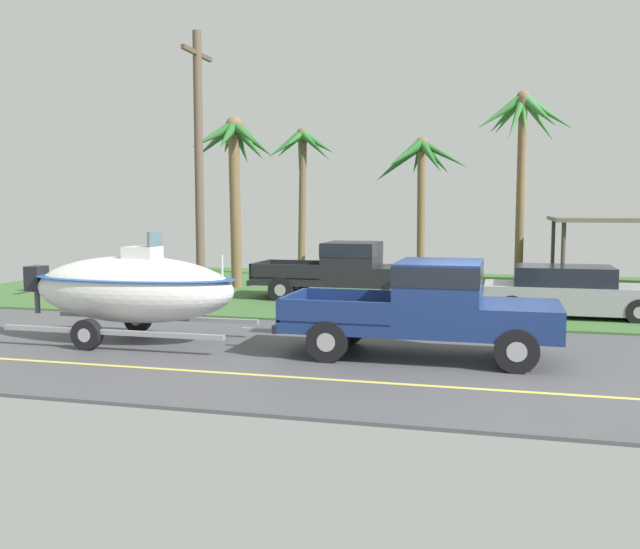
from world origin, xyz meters
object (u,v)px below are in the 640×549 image
parked_pickup_background (351,268)px  utility_pole (199,169)px  pickup_truck_towing (437,305)px  boat_on_trailer (133,289)px  palm_tree_near_left (302,160)px  palm_tree_far_left (419,170)px  palm_tree_near_right (234,156)px  parked_sedan_near (569,293)px  palm_tree_far_right (522,131)px

parked_pickup_background → utility_pole: bearing=-135.7°
pickup_truck_towing → boat_on_trailer: (-6.61, 0.00, 0.12)m
palm_tree_near_left → palm_tree_far_left: size_ratio=1.12×
palm_tree_near_right → utility_pole: (1.16, -5.57, -0.75)m
parked_sedan_near → palm_tree_near_right: (-11.02, 3.85, 4.07)m
palm_tree_near_left → palm_tree_far_left: palm_tree_near_left is taller
parked_pickup_background → utility_pole: utility_pole is taller
boat_on_trailer → parked_sedan_near: boat_on_trailer is taller
boat_on_trailer → palm_tree_far_left: bearing=68.4°
parked_sedan_near → palm_tree_near_left: palm_tree_near_left is taller
parked_sedan_near → palm_tree_near_left: bearing=140.3°
palm_tree_near_right → palm_tree_far_right: palm_tree_far_right is taller
palm_tree_far_left → palm_tree_far_right: size_ratio=0.76×
parked_pickup_background → utility_pole: (-3.53, -3.45, 2.96)m
pickup_truck_towing → palm_tree_far_right: palm_tree_far_right is taller
palm_tree_far_right → utility_pole: 12.98m
palm_tree_near_left → utility_pole: size_ratio=0.80×
boat_on_trailer → parked_pickup_background: (3.22, 7.72, -0.14)m
palm_tree_near_left → parked_sedan_near: bearing=-39.7°
pickup_truck_towing → palm_tree_near_right: bearing=129.4°
palm_tree_near_left → palm_tree_far_right: 8.65m
palm_tree_near_right → palm_tree_far_right: 10.65m
utility_pole → pickup_truck_towing: bearing=-31.7°
boat_on_trailer → palm_tree_near_right: (-1.47, 9.85, 3.57)m
parked_pickup_background → palm_tree_near_right: size_ratio=0.92×
boat_on_trailer → parked_sedan_near: (9.55, 5.99, -0.50)m
pickup_truck_towing → palm_tree_far_left: bearing=98.6°
boat_on_trailer → palm_tree_near_left: bearing=90.9°
boat_on_trailer → palm_tree_near_right: palm_tree_near_right is taller
palm_tree_near_left → utility_pole: 9.85m
pickup_truck_towing → parked_sedan_near: 6.69m
parked_pickup_background → palm_tree_far_right: palm_tree_far_right is taller
parked_sedan_near → utility_pole: bearing=-170.1°
palm_tree_near_left → palm_tree_near_right: palm_tree_near_left is taller
parked_pickup_background → palm_tree_near_right: bearing=155.6°
parked_sedan_near → palm_tree_far_left: bearing=128.3°
boat_on_trailer → parked_pickup_background: boat_on_trailer is taller
palm_tree_near_left → parked_pickup_background: bearing=-61.7°
palm_tree_near_right → palm_tree_far_left: 6.64m
parked_sedan_near → palm_tree_near_left: 13.35m
palm_tree_near_right → utility_pole: bearing=-78.3°
palm_tree_far_right → palm_tree_far_left: bearing=-154.7°
parked_sedan_near → palm_tree_near_right: palm_tree_near_right is taller
pickup_truck_towing → parked_sedan_near: (2.94, 5.99, -0.38)m
parked_pickup_background → parked_sedan_near: size_ratio=1.24×
parked_sedan_near → palm_tree_far_left: (-4.77, 6.06, 3.61)m
pickup_truck_towing → parked_pickup_background: 8.43m
palm_tree_near_left → pickup_truck_towing: bearing=-64.2°
boat_on_trailer → utility_pole: (-0.31, 4.28, 2.82)m
boat_on_trailer → palm_tree_far_left: size_ratio=1.10×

